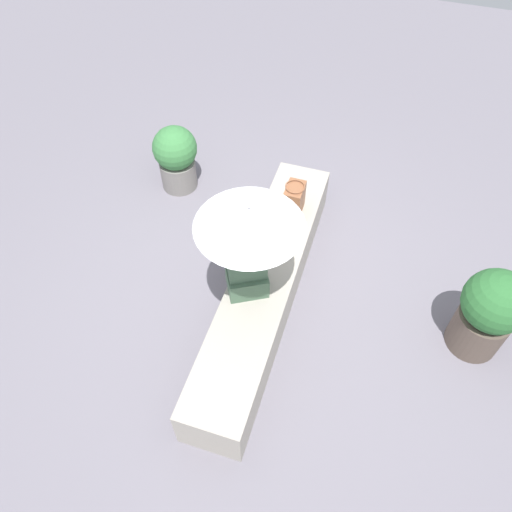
{
  "coord_description": "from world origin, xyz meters",
  "views": [
    {
      "loc": [
        -2.63,
        -0.76,
        4.13
      ],
      "look_at": [
        -0.1,
        0.05,
        0.82
      ],
      "focal_mm": 35.57,
      "sensor_mm": 36.0,
      "label": 1
    }
  ],
  "objects_px": {
    "person_seated": "(247,261)",
    "handbag_black": "(294,199)",
    "magazine": "(275,242)",
    "parasol": "(249,217)",
    "planter_near": "(489,312)",
    "planter_far": "(176,157)"
  },
  "relations": [
    {
      "from": "person_seated",
      "to": "handbag_black",
      "type": "height_order",
      "value": "person_seated"
    },
    {
      "from": "person_seated",
      "to": "magazine",
      "type": "distance_m",
      "value": 0.7
    },
    {
      "from": "parasol",
      "to": "planter_near",
      "type": "xyz_separation_m",
      "value": [
        0.41,
        -1.99,
        -0.94
      ]
    },
    {
      "from": "planter_near",
      "to": "planter_far",
      "type": "distance_m",
      "value": 3.55
    },
    {
      "from": "planter_far",
      "to": "handbag_black",
      "type": "bearing_deg",
      "value": -107.26
    },
    {
      "from": "magazine",
      "to": "planter_near",
      "type": "distance_m",
      "value": 1.96
    },
    {
      "from": "planter_near",
      "to": "handbag_black",
      "type": "bearing_deg",
      "value": 70.64
    },
    {
      "from": "handbag_black",
      "to": "magazine",
      "type": "bearing_deg",
      "value": 172.48
    },
    {
      "from": "person_seated",
      "to": "magazine",
      "type": "height_order",
      "value": "person_seated"
    },
    {
      "from": "parasol",
      "to": "planter_near",
      "type": "distance_m",
      "value": 2.24
    },
    {
      "from": "person_seated",
      "to": "planter_near",
      "type": "bearing_deg",
      "value": -79.8
    },
    {
      "from": "magazine",
      "to": "planter_near",
      "type": "bearing_deg",
      "value": -109.94
    },
    {
      "from": "handbag_black",
      "to": "planter_far",
      "type": "relative_size",
      "value": 0.43
    },
    {
      "from": "handbag_black",
      "to": "planter_far",
      "type": "distance_m",
      "value": 1.56
    },
    {
      "from": "parasol",
      "to": "magazine",
      "type": "distance_m",
      "value": 1.15
    },
    {
      "from": "parasol",
      "to": "planter_far",
      "type": "height_order",
      "value": "parasol"
    },
    {
      "from": "handbag_black",
      "to": "planter_near",
      "type": "xyz_separation_m",
      "value": [
        -0.66,
        -1.89,
        -0.13
      ]
    },
    {
      "from": "handbag_black",
      "to": "magazine",
      "type": "distance_m",
      "value": 0.48
    },
    {
      "from": "person_seated",
      "to": "handbag_black",
      "type": "distance_m",
      "value": 1.06
    },
    {
      "from": "person_seated",
      "to": "parasol",
      "type": "distance_m",
      "value": 0.58
    },
    {
      "from": "planter_near",
      "to": "parasol",
      "type": "bearing_deg",
      "value": 101.59
    },
    {
      "from": "handbag_black",
      "to": "person_seated",
      "type": "bearing_deg",
      "value": 172.05
    }
  ]
}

